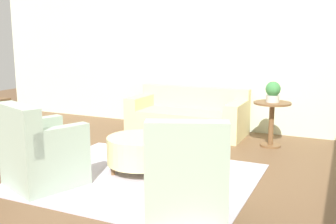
{
  "coord_description": "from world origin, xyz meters",
  "views": [
    {
      "loc": [
        2.25,
        -4.05,
        1.72
      ],
      "look_at": [
        0.15,
        0.55,
        0.75
      ],
      "focal_mm": 42.0,
      "sensor_mm": 36.0,
      "label": 1
    }
  ],
  "objects_px": {
    "armchair_right": "(187,177)",
    "ottoman_table": "(141,150)",
    "couch": "(188,117)",
    "potted_plant_on_side_table": "(273,92)",
    "side_table": "(272,116)",
    "armchair_left": "(40,154)"
  },
  "relations": [
    {
      "from": "armchair_left",
      "to": "ottoman_table",
      "type": "relative_size",
      "value": 1.15
    },
    {
      "from": "ottoman_table",
      "to": "potted_plant_on_side_table",
      "type": "distance_m",
      "value": 2.4
    },
    {
      "from": "armchair_left",
      "to": "couch",
      "type": "bearing_deg",
      "value": 79.16
    },
    {
      "from": "armchair_left",
      "to": "potted_plant_on_side_table",
      "type": "distance_m",
      "value": 3.58
    },
    {
      "from": "couch",
      "to": "side_table",
      "type": "height_order",
      "value": "couch"
    },
    {
      "from": "armchair_left",
      "to": "armchair_right",
      "type": "distance_m",
      "value": 1.83
    },
    {
      "from": "armchair_right",
      "to": "potted_plant_on_side_table",
      "type": "xyz_separation_m",
      "value": [
        0.31,
        2.83,
        0.5
      ]
    },
    {
      "from": "armchair_left",
      "to": "armchair_right",
      "type": "relative_size",
      "value": 1.0
    },
    {
      "from": "armchair_right",
      "to": "side_table",
      "type": "height_order",
      "value": "armchair_right"
    },
    {
      "from": "potted_plant_on_side_table",
      "to": "couch",
      "type": "bearing_deg",
      "value": 169.03
    },
    {
      "from": "potted_plant_on_side_table",
      "to": "armchair_left",
      "type": "bearing_deg",
      "value": -127.02
    },
    {
      "from": "couch",
      "to": "potted_plant_on_side_table",
      "type": "bearing_deg",
      "value": -10.97
    },
    {
      "from": "armchair_right",
      "to": "ottoman_table",
      "type": "xyz_separation_m",
      "value": [
        -0.99,
        0.9,
        -0.09
      ]
    },
    {
      "from": "side_table",
      "to": "potted_plant_on_side_table",
      "type": "relative_size",
      "value": 2.21
    },
    {
      "from": "ottoman_table",
      "to": "armchair_right",
      "type": "bearing_deg",
      "value": -42.11
    },
    {
      "from": "armchair_right",
      "to": "potted_plant_on_side_table",
      "type": "bearing_deg",
      "value": 83.79
    },
    {
      "from": "couch",
      "to": "armchair_right",
      "type": "height_order",
      "value": "armchair_right"
    },
    {
      "from": "ottoman_table",
      "to": "couch",
      "type": "bearing_deg",
      "value": 96.08
    },
    {
      "from": "armchair_left",
      "to": "side_table",
      "type": "distance_m",
      "value": 3.55
    },
    {
      "from": "armchair_right",
      "to": "ottoman_table",
      "type": "distance_m",
      "value": 1.34
    },
    {
      "from": "armchair_left",
      "to": "potted_plant_on_side_table",
      "type": "xyz_separation_m",
      "value": [
        2.14,
        2.83,
        0.5
      ]
    },
    {
      "from": "armchair_right",
      "to": "side_table",
      "type": "bearing_deg",
      "value": 83.79
    }
  ]
}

